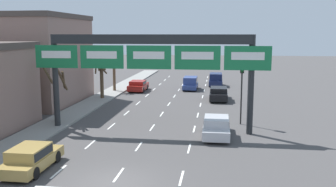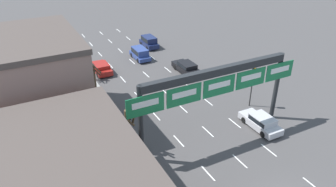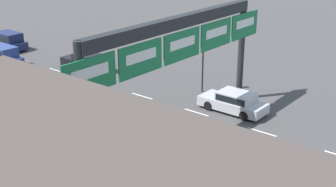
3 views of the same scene
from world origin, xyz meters
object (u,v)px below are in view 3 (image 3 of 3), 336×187
at_px(car_black, 87,61).
at_px(traffic_light_near_gantry, 203,46).
at_px(suv_navy, 9,40).
at_px(car_silver, 234,101).
at_px(tree_bare_closest, 55,128).
at_px(suv_blue, 2,54).
at_px(sign_gantry, 178,41).

xyz_separation_m(car_black, traffic_light_near_gantry, (1.79, -10.98, 2.82)).
bearing_deg(suv_navy, car_silver, -89.41).
distance_m(suv_navy, tree_bare_closest, 26.93).
distance_m(suv_blue, traffic_light_near_gantry, 19.31).
xyz_separation_m(suv_navy, tree_bare_closest, (-12.70, -23.69, 1.69)).
distance_m(suv_navy, traffic_light_near_gantry, 22.49).
bearing_deg(traffic_light_near_gantry, sign_gantry, -156.59).
height_order(sign_gantry, suv_blue, sign_gantry).
distance_m(sign_gantry, suv_navy, 26.11).
bearing_deg(car_black, car_silver, -90.54).
relative_size(sign_gantry, tree_bare_closest, 3.56).
distance_m(sign_gantry, traffic_light_near_gantry, 7.87).
xyz_separation_m(suv_blue, car_black, (3.67, -7.35, -0.16)).
relative_size(suv_blue, tree_bare_closest, 0.85).
xyz_separation_m(sign_gantry, suv_navy, (4.73, 25.23, -4.80)).
relative_size(car_black, traffic_light_near_gantry, 0.96).
bearing_deg(tree_bare_closest, traffic_light_near_gantry, 5.61).
bearing_deg(car_silver, suv_navy, 90.59).
height_order(car_black, traffic_light_near_gantry, traffic_light_near_gantry).
relative_size(sign_gantry, traffic_light_near_gantry, 3.44).
xyz_separation_m(car_silver, suv_navy, (-0.27, 26.20, 0.22)).
distance_m(car_silver, traffic_light_near_gantry, 5.25).
bearing_deg(car_silver, suv_blue, 98.99).
bearing_deg(sign_gantry, tree_bare_closest, 169.08).
height_order(car_silver, traffic_light_near_gantry, traffic_light_near_gantry).
xyz_separation_m(suv_navy, car_black, (0.41, -11.25, -0.21)).
xyz_separation_m(car_black, tree_bare_closest, (-13.11, -12.44, 1.90)).
height_order(suv_blue, tree_bare_closest, tree_bare_closest).
relative_size(car_silver, tree_bare_closest, 0.96).
relative_size(suv_blue, traffic_light_near_gantry, 0.82).
bearing_deg(sign_gantry, suv_navy, 79.39).
bearing_deg(sign_gantry, car_silver, -11.06).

